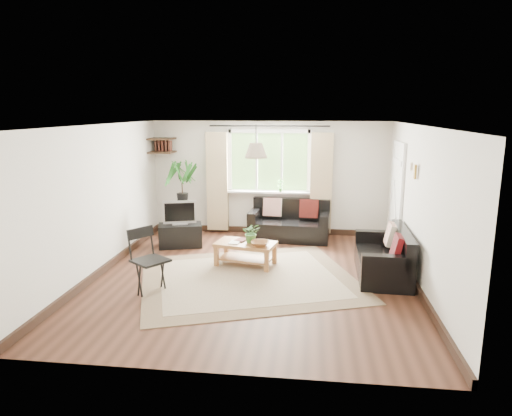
# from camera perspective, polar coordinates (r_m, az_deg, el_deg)

# --- Properties ---
(floor) EXTENTS (5.50, 5.50, 0.00)m
(floor) POSITION_cam_1_polar(r_m,az_deg,el_deg) (7.39, -0.37, -8.64)
(floor) COLOR #321A10
(floor) RESTS_ON ground
(ceiling) EXTENTS (5.50, 5.50, 0.00)m
(ceiling) POSITION_cam_1_polar(r_m,az_deg,el_deg) (6.91, -0.40, 10.31)
(ceiling) COLOR white
(ceiling) RESTS_ON floor
(wall_back) EXTENTS (5.00, 0.02, 2.40)m
(wall_back) POSITION_cam_1_polar(r_m,az_deg,el_deg) (9.74, 1.65, 3.76)
(wall_back) COLOR beige
(wall_back) RESTS_ON floor
(wall_front) EXTENTS (5.00, 0.02, 2.40)m
(wall_front) POSITION_cam_1_polar(r_m,az_deg,el_deg) (4.43, -4.90, -6.66)
(wall_front) COLOR beige
(wall_front) RESTS_ON floor
(wall_left) EXTENTS (0.02, 5.50, 2.40)m
(wall_left) POSITION_cam_1_polar(r_m,az_deg,el_deg) (7.77, -19.02, 0.93)
(wall_left) COLOR beige
(wall_left) RESTS_ON floor
(wall_right) EXTENTS (0.02, 5.50, 2.40)m
(wall_right) POSITION_cam_1_polar(r_m,az_deg,el_deg) (7.18, 19.81, -0.00)
(wall_right) COLOR beige
(wall_right) RESTS_ON floor
(rug) EXTENTS (4.04, 3.75, 0.02)m
(rug) POSITION_cam_1_polar(r_m,az_deg,el_deg) (7.32, -0.96, -8.75)
(rug) COLOR beige
(rug) RESTS_ON floor
(window) EXTENTS (2.50, 0.16, 2.16)m
(window) POSITION_cam_1_polar(r_m,az_deg,el_deg) (9.66, 1.64, 5.78)
(window) COLOR white
(window) RESTS_ON wall_back
(door) EXTENTS (0.06, 0.96, 2.06)m
(door) POSITION_cam_1_polar(r_m,az_deg,el_deg) (8.85, 17.14, 1.04)
(door) COLOR silver
(door) RESTS_ON wall_right
(corner_shelf) EXTENTS (0.50, 0.50, 0.34)m
(corner_shelf) POSITION_cam_1_polar(r_m,az_deg,el_deg) (9.88, -11.68, 7.66)
(corner_shelf) COLOR black
(corner_shelf) RESTS_ON wall_back
(pendant_lamp) EXTENTS (0.36, 0.36, 0.54)m
(pendant_lamp) POSITION_cam_1_polar(r_m,az_deg,el_deg) (7.32, 0.00, 7.67)
(pendant_lamp) COLOR beige
(pendant_lamp) RESTS_ON ceiling
(wall_sconce) EXTENTS (0.12, 0.12, 0.28)m
(wall_sconce) POSITION_cam_1_polar(r_m,az_deg,el_deg) (7.37, 19.08, 4.61)
(wall_sconce) COLOR beige
(wall_sconce) RESTS_ON wall_right
(sofa_back) EXTENTS (1.68, 0.94, 0.76)m
(sofa_back) POSITION_cam_1_polar(r_m,az_deg,el_deg) (9.41, 4.19, -1.65)
(sofa_back) COLOR black
(sofa_back) RESTS_ON floor
(sofa_right) EXTENTS (1.57, 0.82, 0.73)m
(sofa_right) POSITION_cam_1_polar(r_m,az_deg,el_deg) (7.61, 15.54, -5.58)
(sofa_right) COLOR black
(sofa_right) RESTS_ON floor
(coffee_table) EXTENTS (1.09, 0.75, 0.41)m
(coffee_table) POSITION_cam_1_polar(r_m,az_deg,el_deg) (7.86, -1.30, -5.76)
(coffee_table) COLOR brown
(coffee_table) RESTS_ON floor
(table_plant) EXTENTS (0.33, 0.30, 0.34)m
(table_plant) POSITION_cam_1_polar(r_m,az_deg,el_deg) (7.76, -0.57, -3.11)
(table_plant) COLOR #376D2B
(table_plant) RESTS_ON coffee_table
(bowl) EXTENTS (0.32, 0.32, 0.08)m
(bowl) POSITION_cam_1_polar(r_m,az_deg,el_deg) (7.61, 0.51, -4.45)
(bowl) COLOR brown
(bowl) RESTS_ON coffee_table
(book_a) EXTENTS (0.19, 0.24, 0.02)m
(book_a) POSITION_cam_1_polar(r_m,az_deg,el_deg) (7.80, -3.30, -4.27)
(book_a) COLOR white
(book_a) RESTS_ON coffee_table
(book_b) EXTENTS (0.25, 0.28, 0.02)m
(book_b) POSITION_cam_1_polar(r_m,az_deg,el_deg) (7.96, -2.39, -3.91)
(book_b) COLOR #4F231F
(book_b) RESTS_ON coffee_table
(tv_stand) EXTENTS (0.92, 0.68, 0.44)m
(tv_stand) POSITION_cam_1_polar(r_m,az_deg,el_deg) (9.06, -9.42, -3.38)
(tv_stand) COLOR black
(tv_stand) RESTS_ON floor
(tv) EXTENTS (0.67, 0.38, 0.49)m
(tv) POSITION_cam_1_polar(r_m,az_deg,el_deg) (8.95, -9.53, -0.51)
(tv) COLOR #A5A5AA
(tv) RESTS_ON tv_stand
(palm_stand) EXTENTS (0.70, 0.70, 1.59)m
(palm_stand) POSITION_cam_1_polar(r_m,az_deg,el_deg) (9.78, -9.16, 1.23)
(palm_stand) COLOR black
(palm_stand) RESTS_ON floor
(folding_chair) EXTENTS (0.68, 0.68, 0.95)m
(folding_chair) POSITION_cam_1_polar(r_m,az_deg,el_deg) (6.81, -13.05, -6.57)
(folding_chair) COLOR black
(folding_chair) RESTS_ON floor
(sill_plant) EXTENTS (0.14, 0.10, 0.27)m
(sill_plant) POSITION_cam_1_polar(r_m,az_deg,el_deg) (9.63, 3.07, 2.83)
(sill_plant) COLOR #2D6023
(sill_plant) RESTS_ON window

